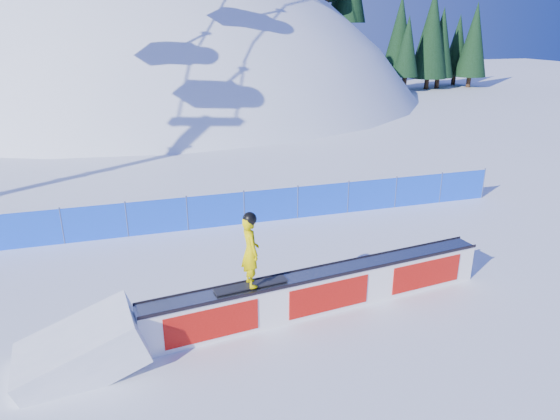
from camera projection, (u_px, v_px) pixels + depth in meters
name	position (u px, v px, depth m)	size (l,w,h in m)	color
ground	(246.00, 287.00, 13.55)	(160.00, 160.00, 0.00)	white
snow_hill	(167.00, 253.00, 57.53)	(64.00, 64.00, 64.00)	white
treeline	(387.00, 9.00, 55.04)	(24.29, 11.04, 20.28)	#342214
safety_fence	(216.00, 211.00, 17.38)	(22.05, 0.05, 1.30)	blue
rail_box	(324.00, 290.00, 12.31)	(9.02, 1.71, 1.08)	white
snow_ramp	(84.00, 367.00, 10.38)	(2.45, 1.63, 0.92)	white
snowboarder	(250.00, 251.00, 11.09)	(1.75, 0.64, 1.80)	black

